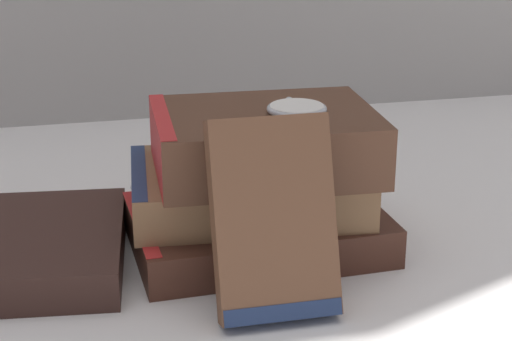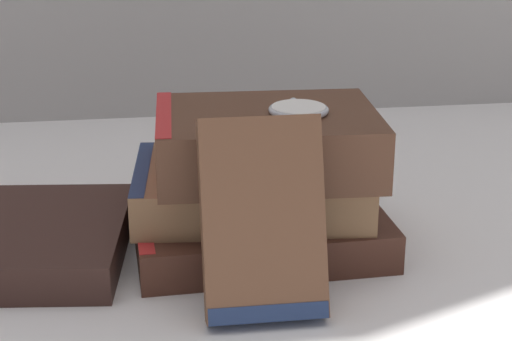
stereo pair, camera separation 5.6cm
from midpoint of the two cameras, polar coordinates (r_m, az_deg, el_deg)
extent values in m
plane|color=silver|center=(0.71, -0.88, -5.39)|extent=(3.00, 3.00, 0.00)
cube|color=#422319|center=(0.71, 2.43, -3.95)|extent=(0.21, 0.15, 0.03)
cube|color=#B22323|center=(0.70, -5.29, -4.53)|extent=(0.02, 0.14, 0.03)
cube|color=brown|center=(0.71, 1.86, -1.13)|extent=(0.20, 0.15, 0.04)
cube|color=navy|center=(0.71, -5.32, -1.27)|extent=(0.02, 0.13, 0.04)
cube|color=#4C2D1E|center=(0.69, 3.04, 1.96)|extent=(0.18, 0.14, 0.05)
cube|color=#B22323|center=(0.68, -3.78, 1.75)|extent=(0.02, 0.13, 0.05)
cube|color=#331E19|center=(0.72, -14.39, -4.56)|extent=(0.21, 0.19, 0.03)
cube|color=brown|center=(0.60, 3.11, -3.25)|extent=(0.09, 0.07, 0.14)
cube|color=navy|center=(0.61, 3.39, -9.39)|extent=(0.08, 0.02, 0.02)
cylinder|color=silver|center=(0.68, 5.23, 4.02)|extent=(0.04, 0.04, 0.01)
torus|color=#B2B2B7|center=(0.68, 5.23, 4.02)|extent=(0.05, 0.05, 0.01)
sphere|color=#B2B2B7|center=(0.70, 4.80, 4.56)|extent=(0.01, 0.01, 0.01)
torus|color=#ADADB2|center=(0.86, -4.18, -0.78)|extent=(0.05, 0.05, 0.00)
torus|color=#ADADB2|center=(0.85, -0.76, -0.88)|extent=(0.05, 0.05, 0.00)
cylinder|color=#ADADB2|center=(0.85, -2.48, -0.83)|extent=(0.02, 0.01, 0.00)
camera|label=1|loc=(0.03, -87.64, 0.87)|focal=60.00mm
camera|label=2|loc=(0.03, 92.36, -0.87)|focal=60.00mm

